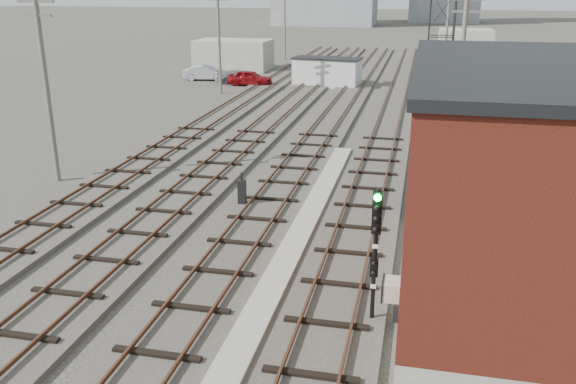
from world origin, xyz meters
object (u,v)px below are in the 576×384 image
(signal_mast, at_px, (375,247))
(site_trailer, at_px, (327,72))
(car_red, at_px, (250,78))
(car_silver, at_px, (206,73))
(car_grey, at_px, (239,77))
(switch_stand, at_px, (242,192))

(signal_mast, bearing_deg, site_trailer, 100.87)
(site_trailer, height_order, car_red, site_trailer)
(car_silver, relative_size, car_grey, 1.03)
(car_silver, bearing_deg, car_red, -120.82)
(signal_mast, height_order, car_red, signal_mast)
(signal_mast, distance_m, car_red, 42.49)
(switch_stand, xyz_separation_m, site_trailer, (-1.55, 32.63, 0.63))
(site_trailer, xyz_separation_m, car_silver, (-12.20, 0.98, -0.61))
(signal_mast, xyz_separation_m, car_red, (-14.94, 39.74, -1.67))
(signal_mast, relative_size, car_red, 0.97)
(switch_stand, height_order, car_silver, switch_stand)
(switch_stand, relative_size, car_grey, 0.34)
(switch_stand, distance_m, car_red, 32.59)
(car_red, bearing_deg, car_silver, 68.06)
(car_red, bearing_deg, site_trailer, -79.24)
(switch_stand, xyz_separation_m, car_silver, (-13.74, 33.61, 0.03))
(signal_mast, distance_m, site_trailer, 41.69)
(car_red, xyz_separation_m, car_silver, (-5.11, 2.18, 0.01))
(car_silver, bearing_deg, signal_mast, -162.15)
(signal_mast, relative_size, switch_stand, 2.78)
(switch_stand, distance_m, site_trailer, 32.67)
(car_grey, bearing_deg, car_red, -141.75)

